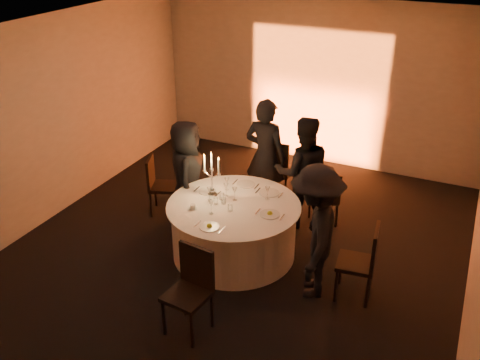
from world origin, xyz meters
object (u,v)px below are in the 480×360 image
at_px(banquet_table, 234,230).
at_px(coffee_cup, 193,207).
at_px(chair_front, 191,285).
at_px(guest_right, 315,232).
at_px(guest_back_left, 265,157).
at_px(guest_left, 187,174).
at_px(chair_back_left, 277,167).
at_px(candelabra, 212,180).
at_px(chair_left, 158,182).
at_px(chair_back_right, 326,197).
at_px(chair_right, 363,259).
at_px(guest_back_right, 302,172).

xyz_separation_m(banquet_table, coffee_cup, (-0.44, -0.32, 0.42)).
distance_m(chair_front, guest_right, 1.59).
xyz_separation_m(banquet_table, guest_back_left, (-0.10, 1.33, 0.53)).
xyz_separation_m(guest_left, guest_right, (2.20, -0.78, 0.04)).
relative_size(chair_back_left, candelabra, 1.65).
xyz_separation_m(chair_left, coffee_cup, (1.12, -0.87, 0.28)).
height_order(chair_left, chair_back_right, chair_left).
bearing_deg(chair_back_left, guest_right, 123.16).
bearing_deg(coffee_cup, guest_left, 124.68).
relative_size(guest_right, coffee_cup, 15.64).
height_order(chair_left, guest_left, guest_left).
distance_m(chair_right, candelabra, 2.26).
bearing_deg(coffee_cup, chair_back_right, 49.50).
distance_m(chair_right, guest_back_right, 1.86).
bearing_deg(chair_back_left, candelabra, 78.02).
bearing_deg(guest_back_right, candelabra, 21.26).
xyz_separation_m(chair_left, guest_right, (2.79, -0.88, 0.34)).
bearing_deg(guest_right, chair_right, 88.66).
relative_size(guest_back_right, guest_right, 1.00).
bearing_deg(guest_left, candelabra, -143.17).
relative_size(guest_right, candelabra, 2.67).
xyz_separation_m(banquet_table, chair_back_left, (-0.03, 1.68, 0.22)).
bearing_deg(guest_left, coffee_cup, -170.01).
xyz_separation_m(chair_back_right, coffee_cup, (-1.35, -1.58, 0.32)).
distance_m(banquet_table, coffee_cup, 0.68).
xyz_separation_m(banquet_table, guest_right, (1.23, -0.33, 0.48)).
distance_m(chair_right, guest_right, 0.66).
height_order(guest_back_left, guest_right, guest_back_left).
relative_size(banquet_table, guest_left, 1.09).
relative_size(chair_front, candelabra, 1.59).
bearing_deg(chair_back_left, coffee_cup, 79.51).
xyz_separation_m(chair_front, guest_back_right, (0.36, 2.67, 0.28)).
relative_size(chair_back_left, chair_front, 1.04).
bearing_deg(chair_right, candelabra, -105.02).
bearing_deg(guest_back_right, guest_left, -0.97).
bearing_deg(guest_back_left, coffee_cup, 82.39).
distance_m(chair_back_left, guest_right, 2.39).
relative_size(chair_left, guest_left, 0.56).
xyz_separation_m(coffee_cup, candelabra, (0.05, 0.45, 0.19)).
distance_m(banquet_table, guest_right, 1.36).
bearing_deg(banquet_table, guest_left, 155.31).
bearing_deg(guest_back_left, chair_front, 100.24).
bearing_deg(banquet_table, guest_right, -15.02).
bearing_deg(guest_back_left, guest_back_right, 169.79).
height_order(chair_left, guest_back_left, guest_back_left).
distance_m(guest_back_left, guest_right, 2.12).
height_order(chair_right, guest_back_left, guest_back_left).
bearing_deg(guest_back_left, chair_back_left, -96.02).
bearing_deg(chair_back_left, chair_right, 135.45).
height_order(chair_right, chair_front, chair_front).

